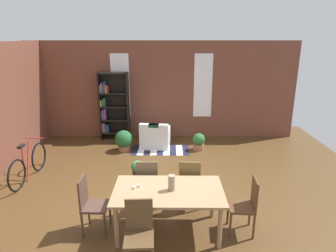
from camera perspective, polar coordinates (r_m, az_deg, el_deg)
ground_plane at (r=6.07m, az=-2.16°, el=-13.34°), size 9.57×9.57×0.00m
back_wall_brick at (r=9.12m, az=-1.22°, el=6.91°), size 8.14×0.12×2.94m
window_pane_0 at (r=9.15m, az=-9.15°, el=7.67°), size 0.55×0.02×1.91m
window_pane_1 at (r=9.07m, az=6.75°, el=7.69°), size 0.55×0.02×1.91m
dining_table at (r=4.78m, az=0.07°, el=-13.08°), size 1.73×1.00×0.75m
vase_on_table at (r=4.68m, az=0.71°, el=-10.88°), size 0.11×0.11×0.25m
tealight_candle_0 at (r=4.84m, az=-5.59°, el=-11.36°), size 0.04×0.04×0.05m
tealight_candle_1 at (r=4.80m, az=-6.56°, el=-11.67°), size 0.04×0.04×0.04m
dining_chair_head_left at (r=5.02m, az=-14.66°, el=-14.10°), size 0.41×0.41×0.95m
dining_chair_far_left at (r=5.51m, az=-3.98°, el=-10.62°), size 0.41×0.41×0.95m
dining_chair_near_left at (r=4.28m, az=-5.61°, el=-19.64°), size 0.42×0.42×0.95m
dining_chair_head_right at (r=5.00m, az=14.87°, el=-14.26°), size 0.43×0.43×0.95m
dining_chair_far_right at (r=5.50m, az=4.19°, el=-10.65°), size 0.43×0.43×0.95m
bookshelf_tall at (r=9.12m, az=-10.68°, el=3.79°), size 0.88×0.33×2.04m
armchair_white at (r=8.50m, az=-2.44°, el=-2.17°), size 0.88×0.88×0.75m
bicycle_second at (r=7.27m, az=-25.29°, el=-6.73°), size 0.44×1.66×0.88m
potted_plant_by_shelf at (r=8.29m, az=5.95°, el=-2.99°), size 0.34×0.34×0.48m
potted_plant_corner at (r=6.67m, az=-5.92°, el=-8.28°), size 0.27×0.27×0.43m
potted_plant_window at (r=8.27m, az=-8.53°, el=-2.68°), size 0.48×0.48×0.58m
striped_rug at (r=8.31m, az=-1.51°, el=-4.62°), size 1.60×0.79×0.01m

